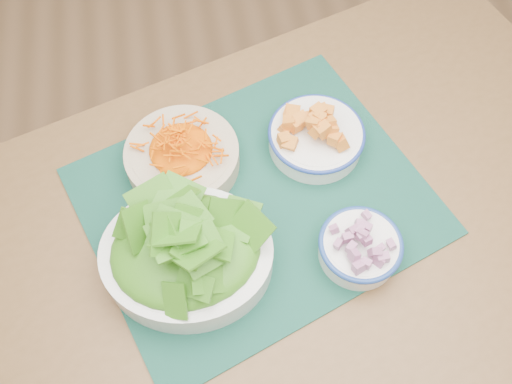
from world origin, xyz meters
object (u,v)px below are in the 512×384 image
table (304,251)px  placemat (256,201)px  squash_bowl (317,132)px  onion_bowl (360,245)px  carrot_bowl (182,154)px  lettuce_bowl (186,250)px

table → placemat: bearing=118.4°
squash_bowl → onion_bowl: size_ratio=1.22×
table → carrot_bowl: 0.30m
placemat → lettuce_bowl: size_ratio=1.85×
placemat → lettuce_bowl: bearing=-161.3°
carrot_bowl → squash_bowl: size_ratio=1.16×
placemat → lettuce_bowl: 0.19m
table → carrot_bowl: (-0.20, 0.18, 0.13)m
carrot_bowl → squash_bowl: bearing=0.3°
squash_bowl → lettuce_bowl: 0.34m
carrot_bowl → onion_bowl: 0.37m
placemat → lettuce_bowl: lettuce_bowl is taller
table → placemat: placemat is taller
table → placemat: 0.14m
carrot_bowl → placemat: bearing=-39.1°
placemat → carrot_bowl: carrot_bowl is taller
placemat → onion_bowl: size_ratio=3.63×
table → squash_bowl: size_ratio=7.68×
placemat → carrot_bowl: size_ratio=2.56×
table → carrot_bowl: size_ratio=6.61×
table → lettuce_bowl: bearing=170.1°
table → squash_bowl: 0.23m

